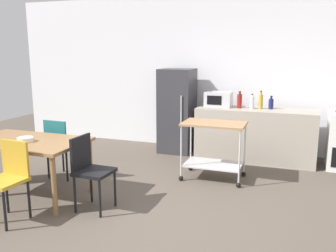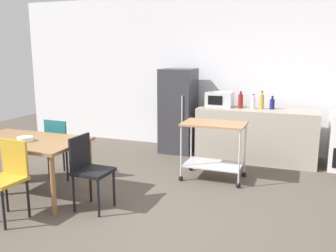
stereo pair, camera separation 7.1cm
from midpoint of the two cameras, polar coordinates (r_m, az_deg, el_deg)
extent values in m
plane|color=brown|center=(4.43, -2.69, -13.37)|extent=(12.00, 12.00, 0.00)
cube|color=white|center=(7.08, 7.51, 8.12)|extent=(8.40, 0.12, 2.90)
cube|color=#A89E8E|center=(6.48, 13.84, -1.37)|extent=(2.00, 0.64, 0.90)
cube|color=olive|center=(5.05, -20.83, -2.20)|extent=(1.50, 0.90, 0.04)
cylinder|color=olive|center=(4.44, -17.01, -8.85)|extent=(0.06, 0.06, 0.71)
cylinder|color=olive|center=(5.87, -23.16, -4.29)|extent=(0.06, 0.06, 0.71)
cylinder|color=olive|center=(5.04, -11.63, -6.10)|extent=(0.06, 0.06, 0.71)
cube|color=gold|center=(4.44, -23.85, -7.78)|extent=(0.43, 0.43, 0.04)
cube|color=gold|center=(4.49, -22.36, -4.51)|extent=(0.38, 0.06, 0.40)
cylinder|color=black|center=(4.30, -23.76, -11.89)|extent=(0.03, 0.03, 0.45)
cylinder|color=black|center=(4.75, -23.44, -9.65)|extent=(0.03, 0.03, 0.45)
cylinder|color=black|center=(4.51, -20.50, -10.53)|extent=(0.03, 0.03, 0.45)
cube|color=#1E666B|center=(5.71, -15.47, -3.01)|extent=(0.42, 0.42, 0.04)
cube|color=#1E666B|center=(5.52, -16.75, -1.22)|extent=(0.38, 0.05, 0.40)
cylinder|color=black|center=(5.80, -12.97, -5.16)|extent=(0.03, 0.03, 0.45)
cylinder|color=black|center=(6.00, -15.59, -4.73)|extent=(0.03, 0.03, 0.45)
cylinder|color=black|center=(5.54, -15.05, -6.05)|extent=(0.03, 0.03, 0.45)
cylinder|color=black|center=(5.75, -17.72, -5.56)|extent=(0.03, 0.03, 0.45)
cube|color=black|center=(4.44, -11.07, -6.98)|extent=(0.41, 0.41, 0.04)
cube|color=black|center=(4.48, -13.11, -3.97)|extent=(0.04, 0.38, 0.40)
cylinder|color=black|center=(4.31, -10.29, -11.04)|extent=(0.03, 0.03, 0.45)
cylinder|color=black|center=(4.57, -7.96, -9.58)|extent=(0.03, 0.03, 0.45)
cylinder|color=black|center=(4.49, -14.00, -10.24)|extent=(0.03, 0.03, 0.45)
cylinder|color=black|center=(4.75, -11.54, -8.91)|extent=(0.03, 0.03, 0.45)
cube|color=#333338|center=(6.82, 1.90, 2.38)|extent=(0.60, 0.60, 1.55)
cylinder|color=silver|center=(6.46, 2.53, 2.55)|extent=(0.02, 0.02, 0.50)
cube|color=#A37A51|center=(5.34, 7.59, 0.35)|extent=(0.90, 0.56, 0.03)
cube|color=silver|center=(5.50, 7.41, -5.95)|extent=(0.83, 0.52, 0.02)
cylinder|color=silver|center=(5.31, 2.43, -3.91)|extent=(0.02, 0.02, 0.76)
sphere|color=black|center=(5.43, 2.39, -8.14)|extent=(0.07, 0.07, 0.07)
cylinder|color=silver|center=(5.12, 11.44, -4.72)|extent=(0.02, 0.02, 0.76)
sphere|color=black|center=(5.25, 11.25, -9.07)|extent=(0.07, 0.07, 0.07)
cylinder|color=silver|center=(5.77, 3.97, -2.66)|extent=(0.02, 0.02, 0.76)
sphere|color=black|center=(5.88, 3.92, -6.58)|extent=(0.07, 0.07, 0.07)
cylinder|color=silver|center=(5.60, 12.26, -3.35)|extent=(0.02, 0.02, 0.76)
sphere|color=black|center=(5.72, 12.08, -7.37)|extent=(0.07, 0.07, 0.07)
cube|color=silver|center=(6.57, 8.34, 4.15)|extent=(0.46, 0.34, 0.26)
cube|color=black|center=(6.41, 7.66, 3.98)|extent=(0.25, 0.01, 0.16)
cylinder|color=maroon|center=(6.43, 11.53, 3.79)|extent=(0.08, 0.08, 0.24)
cylinder|color=maroon|center=(6.41, 11.58, 5.02)|extent=(0.04, 0.04, 0.04)
cylinder|color=black|center=(6.41, 11.59, 5.24)|extent=(0.04, 0.04, 0.01)
cylinder|color=silver|center=(6.40, 13.42, 3.50)|extent=(0.07, 0.07, 0.20)
cylinder|color=silver|center=(6.38, 13.47, 4.56)|extent=(0.03, 0.03, 0.04)
cylinder|color=black|center=(6.38, 13.48, 4.78)|extent=(0.03, 0.03, 0.01)
cylinder|color=gold|center=(6.43, 14.68, 3.64)|extent=(0.07, 0.07, 0.24)
cylinder|color=gold|center=(6.41, 14.75, 4.92)|extent=(0.03, 0.03, 0.05)
cylinder|color=black|center=(6.41, 14.76, 5.22)|extent=(0.04, 0.04, 0.01)
cylinder|color=navy|center=(6.46, 16.21, 3.28)|extent=(0.08, 0.08, 0.17)
cylinder|color=navy|center=(6.44, 16.26, 4.20)|extent=(0.04, 0.04, 0.04)
cylinder|color=black|center=(6.44, 16.27, 4.44)|extent=(0.04, 0.04, 0.01)
cylinder|color=white|center=(4.95, -20.95, -1.91)|extent=(0.20, 0.20, 0.06)
camera|label=1|loc=(0.04, -89.61, 0.08)|focal=39.17mm
camera|label=2|loc=(0.04, 90.39, -0.08)|focal=39.17mm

